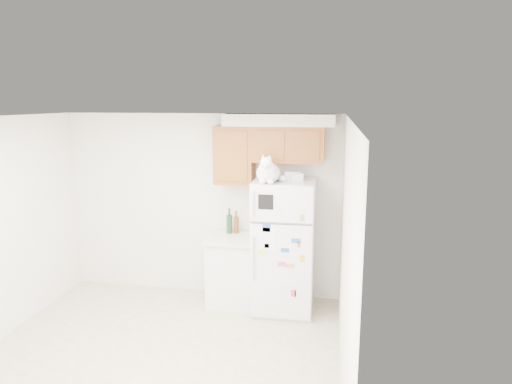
% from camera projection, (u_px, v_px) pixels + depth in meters
% --- Properties ---
extents(ground_plane, '(3.80, 4.00, 0.01)m').
position_uv_depth(ground_plane, '(150.00, 370.00, 4.60)').
color(ground_plane, beige).
extents(room_shell, '(3.84, 4.04, 2.52)m').
position_uv_depth(room_shell, '(163.00, 203.00, 4.49)').
color(room_shell, silver).
rests_on(room_shell, ground_plane).
extents(refrigerator, '(0.76, 0.78, 1.70)m').
position_uv_depth(refrigerator, '(284.00, 246.00, 5.80)').
color(refrigerator, silver).
rests_on(refrigerator, ground_plane).
extents(base_counter, '(0.64, 0.64, 0.92)m').
position_uv_depth(base_counter, '(232.00, 269.00, 6.06)').
color(base_counter, white).
rests_on(base_counter, ground_plane).
extents(cat, '(0.35, 0.51, 0.36)m').
position_uv_depth(cat, '(268.00, 172.00, 5.42)').
color(cat, white).
rests_on(cat, refrigerator).
extents(storage_box_back, '(0.19, 0.14, 0.10)m').
position_uv_depth(storage_box_back, '(292.00, 176.00, 5.66)').
color(storage_box_back, white).
rests_on(storage_box_back, refrigerator).
extents(storage_box_front, '(0.18, 0.16, 0.09)m').
position_uv_depth(storage_box_front, '(296.00, 177.00, 5.58)').
color(storage_box_front, white).
rests_on(storage_box_front, refrigerator).
extents(bottle_green, '(0.08, 0.08, 0.34)m').
position_uv_depth(bottle_green, '(229.00, 221.00, 6.08)').
color(bottle_green, '#19381E').
rests_on(bottle_green, base_counter).
extents(bottle_amber, '(0.07, 0.07, 0.30)m').
position_uv_depth(bottle_amber, '(236.00, 222.00, 6.09)').
color(bottle_amber, '#593814').
rests_on(bottle_amber, base_counter).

